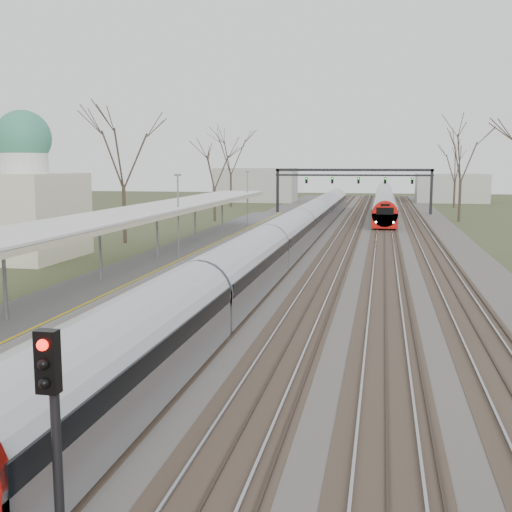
# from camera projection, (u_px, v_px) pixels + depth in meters

# --- Properties ---
(track_bed) EXTENTS (24.00, 160.00, 0.22)m
(track_bed) POSITION_uv_depth(u_px,v_px,m) (337.00, 238.00, 57.56)
(track_bed) COLOR #474442
(track_bed) RESTS_ON ground
(platform) EXTENTS (3.50, 69.00, 1.00)m
(platform) POSITION_uv_depth(u_px,v_px,m) (176.00, 258.00, 42.29)
(platform) COLOR #9E9B93
(platform) RESTS_ON ground
(canopy) EXTENTS (4.10, 50.00, 3.11)m
(canopy) POSITION_uv_depth(u_px,v_px,m) (151.00, 211.00, 37.42)
(canopy) COLOR slate
(canopy) RESTS_ON platform
(dome_building) EXTENTS (10.00, 8.00, 10.30)m
(dome_building) POSITION_uv_depth(u_px,v_px,m) (4.00, 206.00, 44.75)
(dome_building) COLOR beige
(dome_building) RESTS_ON ground
(signal_gantry) EXTENTS (21.00, 0.59, 6.08)m
(signal_gantry) POSITION_uv_depth(u_px,v_px,m) (353.00, 177.00, 86.00)
(signal_gantry) COLOR black
(signal_gantry) RESTS_ON ground
(tree_west_far) EXTENTS (5.50, 5.50, 11.33)m
(tree_west_far) POSITION_uv_depth(u_px,v_px,m) (122.00, 147.00, 52.95)
(tree_west_far) COLOR #2D231C
(tree_west_far) RESTS_ON ground
(train_near) EXTENTS (2.62, 90.21, 3.05)m
(train_near) POSITION_uv_depth(u_px,v_px,m) (299.00, 227.00, 53.16)
(train_near) COLOR #A5A7AF
(train_near) RESTS_ON ground
(train_far) EXTENTS (2.62, 75.21, 3.05)m
(train_far) POSITION_uv_depth(u_px,v_px,m) (384.00, 198.00, 99.81)
(train_far) COLOR #A5A7AF
(train_far) RESTS_ON ground
(signal_post) EXTENTS (0.35, 0.45, 4.10)m
(signal_post) POSITION_uv_depth(u_px,v_px,m) (53.00, 414.00, 10.05)
(signal_post) COLOR black
(signal_post) RESTS_ON ground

